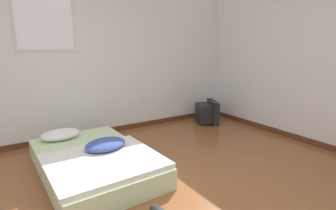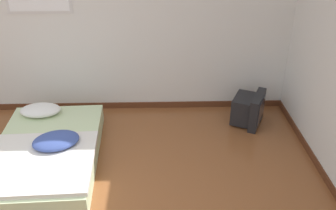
% 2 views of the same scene
% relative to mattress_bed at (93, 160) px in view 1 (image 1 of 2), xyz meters
% --- Properties ---
extents(wall_back, '(8.28, 0.08, 2.60)m').
position_rel_mattress_bed_xyz_m(wall_back, '(0.20, 1.34, 1.14)').
color(wall_back, silver).
rests_on(wall_back, ground_plane).
extents(mattress_bed, '(1.24, 1.92, 0.38)m').
position_rel_mattress_bed_xyz_m(mattress_bed, '(0.00, 0.00, 0.00)').
color(mattress_bed, beige).
rests_on(mattress_bed, ground_plane).
extents(crt_tv, '(0.53, 0.58, 0.45)m').
position_rel_mattress_bed_xyz_m(crt_tv, '(2.55, 0.84, 0.06)').
color(crt_tv, black).
rests_on(crt_tv, ground_plane).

